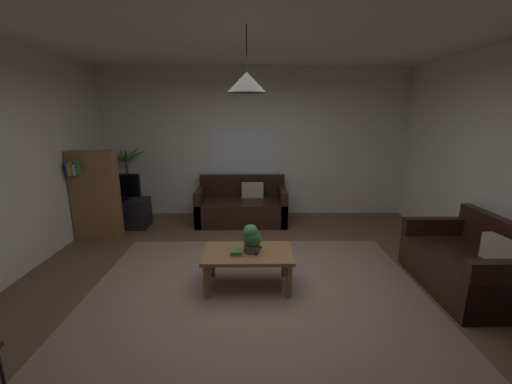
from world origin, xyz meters
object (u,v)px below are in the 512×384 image
(couch_under_window, at_px, (242,207))
(book_on_table_0, at_px, (237,254))
(remote_on_table_1, at_px, (257,251))
(potted_plant_on_table, at_px, (252,238))
(coffee_table, at_px, (248,258))
(potted_palm_corner, at_px, (127,185))
(remote_on_table_0, at_px, (255,248))
(tv, at_px, (119,187))
(bookshelf_corner, at_px, (95,195))
(couch_right_side, at_px, (468,267))
(book_on_table_1, at_px, (236,252))
(pendant_lamp, at_px, (247,82))
(tv_stand, at_px, (122,213))

(couch_under_window, height_order, book_on_table_0, couch_under_window)
(couch_under_window, bearing_deg, remote_on_table_1, -84.03)
(remote_on_table_1, bearing_deg, book_on_table_0, 28.37)
(potted_plant_on_table, bearing_deg, remote_on_table_1, -8.80)
(coffee_table, relative_size, potted_palm_corner, 0.71)
(remote_on_table_0, relative_size, potted_plant_on_table, 0.49)
(tv, relative_size, bookshelf_corner, 0.51)
(couch_right_side, relative_size, book_on_table_0, 11.29)
(book_on_table_1, xyz_separation_m, potted_plant_on_table, (0.17, 0.07, 0.14))
(bookshelf_corner, xyz_separation_m, pendant_lamp, (2.41, -1.54, 1.54))
(tv_stand, xyz_separation_m, bookshelf_corner, (-0.18, -0.49, 0.46))
(book_on_table_1, height_order, remote_on_table_1, book_on_table_1)
(book_on_table_0, xyz_separation_m, book_on_table_1, (-0.01, 0.01, 0.02))
(book_on_table_0, relative_size, potted_plant_on_table, 0.37)
(couch_right_side, xyz_separation_m, potted_palm_corner, (-4.76, 2.58, 0.37))
(tv, bearing_deg, book_on_table_0, -44.66)
(coffee_table, bearing_deg, tv, 137.90)
(couch_under_window, xyz_separation_m, potted_plant_on_table, (0.18, -2.30, 0.33))
(couch_under_window, xyz_separation_m, book_on_table_0, (0.02, -2.37, 0.17))
(remote_on_table_1, height_order, pendant_lamp, pendant_lamp)
(remote_on_table_0, bearing_deg, tv_stand, -156.97)
(couch_right_side, distance_m, bookshelf_corner, 5.17)
(potted_plant_on_table, distance_m, tv_stand, 3.07)
(couch_right_side, distance_m, pendant_lamp, 3.17)
(book_on_table_0, relative_size, tv, 0.17)
(book_on_table_1, bearing_deg, couch_right_side, -0.21)
(bookshelf_corner, bearing_deg, tv, 68.71)
(tv_stand, relative_size, pendant_lamp, 1.43)
(remote_on_table_1, distance_m, pendant_lamp, 1.81)
(coffee_table, height_order, bookshelf_corner, bookshelf_corner)
(couch_under_window, bearing_deg, book_on_table_1, -89.68)
(book_on_table_1, bearing_deg, pendant_lamp, 28.39)
(couch_right_side, relative_size, potted_palm_corner, 0.97)
(potted_palm_corner, bearing_deg, couch_under_window, -5.52)
(tv, xyz_separation_m, bookshelf_corner, (-0.18, -0.47, -0.02))
(couch_right_side, height_order, remote_on_table_0, couch_right_side)
(couch_under_window, height_order, pendant_lamp, pendant_lamp)
(tv_stand, bearing_deg, remote_on_table_1, -41.28)
(book_on_table_1, relative_size, tv_stand, 0.14)
(book_on_table_1, xyz_separation_m, remote_on_table_0, (0.20, 0.15, -0.02))
(couch_under_window, height_order, tv_stand, couch_under_window)
(couch_right_side, distance_m, book_on_table_0, 2.60)
(couch_under_window, relative_size, tv, 2.23)
(bookshelf_corner, bearing_deg, book_on_table_1, -35.11)
(remote_on_table_1, xyz_separation_m, tv_stand, (-2.33, 2.05, -0.19))
(potted_plant_on_table, height_order, pendant_lamp, pendant_lamp)
(couch_under_window, height_order, book_on_table_1, couch_under_window)
(book_on_table_0, xyz_separation_m, remote_on_table_0, (0.19, 0.16, 0.00))
(couch_right_side, xyz_separation_m, coffee_table, (-2.48, 0.08, 0.08))
(coffee_table, xyz_separation_m, bookshelf_corner, (-2.41, 1.54, 0.35))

